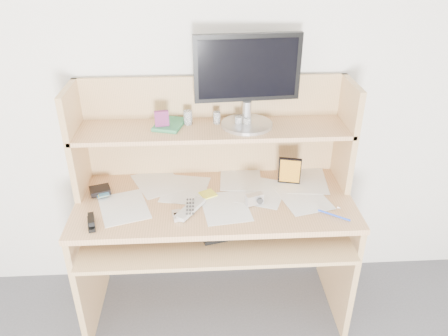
{
  "coord_description": "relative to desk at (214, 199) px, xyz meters",
  "views": [
    {
      "loc": [
        -0.06,
        -0.38,
        1.96
      ],
      "look_at": [
        0.04,
        1.43,
        0.96
      ],
      "focal_mm": 35.0,
      "sensor_mm": 36.0,
      "label": 1
    }
  ],
  "objects": [
    {
      "name": "back_wall",
      "position": [
        0.0,
        0.24,
        0.56
      ],
      "size": [
        3.6,
        0.04,
        2.5
      ],
      "primitive_type": "cube",
      "color": "silver",
      "rests_on": "floor"
    },
    {
      "name": "desk",
      "position": [
        0.0,
        0.0,
        0.0
      ],
      "size": [
        1.4,
        0.7,
        1.3
      ],
      "color": "tan",
      "rests_on": "floor"
    },
    {
      "name": "paper_clutter",
      "position": [
        0.0,
        -0.08,
        0.06
      ],
      "size": [
        1.32,
        0.54,
        0.01
      ],
      "primitive_type": "cube",
      "color": "silver",
      "rests_on": "desk"
    },
    {
      "name": "keyboard",
      "position": [
        0.13,
        -0.2,
        -0.03
      ],
      "size": [
        0.45,
        0.25,
        0.03
      ],
      "rotation": [
        0.0,
        0.0,
        0.25
      ],
      "color": "black",
      "rests_on": "desk"
    },
    {
      "name": "tv_remote",
      "position": [
        -0.12,
        -0.19,
        0.07
      ],
      "size": [
        0.15,
        0.2,
        0.02
      ],
      "primitive_type": "cube",
      "rotation": [
        0.0,
        0.0,
        -0.56
      ],
      "color": "#A9A9A4",
      "rests_on": "paper_clutter"
    },
    {
      "name": "flip_phone",
      "position": [
        -0.18,
        -0.23,
        0.07
      ],
      "size": [
        0.06,
        0.09,
        0.02
      ],
      "primitive_type": "cube",
      "rotation": [
        0.0,
        0.0,
        0.22
      ],
      "color": "silver",
      "rests_on": "paper_clutter"
    },
    {
      "name": "stapler",
      "position": [
        -0.58,
        -0.27,
        0.08
      ],
      "size": [
        0.06,
        0.12,
        0.04
      ],
      "primitive_type": "cube",
      "rotation": [
        0.0,
        0.0,
        0.25
      ],
      "color": "black",
      "rests_on": "paper_clutter"
    },
    {
      "name": "wallet",
      "position": [
        -0.59,
        0.01,
        0.07
      ],
      "size": [
        0.12,
        0.11,
        0.03
      ],
      "primitive_type": "cube",
      "rotation": [
        0.0,
        0.0,
        0.33
      ],
      "color": "black",
      "rests_on": "paper_clutter"
    },
    {
      "name": "sticky_note_pad",
      "position": [
        -0.03,
        -0.04,
        0.06
      ],
      "size": [
        0.1,
        0.1,
        0.01
      ],
      "primitive_type": "cube",
      "rotation": [
        0.0,
        0.0,
        0.48
      ],
      "color": "yellow",
      "rests_on": "desk"
    },
    {
      "name": "digital_camera",
      "position": [
        0.19,
        -0.14,
        0.09
      ],
      "size": [
        0.09,
        0.06,
        0.05
      ],
      "primitive_type": "cube",
      "rotation": [
        0.0,
        0.0,
        0.35
      ],
      "color": "#B9B9BC",
      "rests_on": "paper_clutter"
    },
    {
      "name": "game_case",
      "position": [
        0.4,
        0.03,
        0.14
      ],
      "size": [
        0.12,
        0.04,
        0.17
      ],
      "primitive_type": "cube",
      "rotation": [
        0.0,
        0.0,
        -0.23
      ],
      "color": "black",
      "rests_on": "paper_clutter"
    },
    {
      "name": "blue_pen",
      "position": [
        0.56,
        -0.27,
        0.07
      ],
      "size": [
        0.13,
        0.1,
        0.01
      ],
      "primitive_type": "cylinder",
      "rotation": [
        1.57,
        0.0,
        0.94
      ],
      "color": "#193CC0",
      "rests_on": "paper_clutter"
    },
    {
      "name": "card_box",
      "position": [
        -0.25,
        0.06,
        0.43
      ],
      "size": [
        0.07,
        0.03,
        0.1
      ],
      "primitive_type": "cube",
      "rotation": [
        0.0,
        0.0,
        0.16
      ],
      "color": "maroon",
      "rests_on": "desk"
    },
    {
      "name": "shelf_book",
      "position": [
        -0.22,
        0.1,
        0.4
      ],
      "size": [
        0.17,
        0.21,
        0.02
      ],
      "primitive_type": "cube",
      "rotation": [
        0.0,
        0.0,
        -0.28
      ],
      "color": "#2D723A",
      "rests_on": "desk"
    },
    {
      "name": "chip_stack_a",
      "position": [
        0.13,
        0.07,
        0.41
      ],
      "size": [
        0.05,
        0.05,
        0.05
      ],
      "primitive_type": "cylinder",
      "rotation": [
        0.0,
        0.0,
        0.29
      ],
      "color": "black",
      "rests_on": "desk"
    },
    {
      "name": "chip_stack_b",
      "position": [
        -0.12,
        0.12,
        0.42
      ],
      "size": [
        0.06,
        0.06,
        0.07
      ],
      "primitive_type": "cylinder",
      "rotation": [
        0.0,
        0.0,
        -0.34
      ],
      "color": "white",
      "rests_on": "desk"
    },
    {
      "name": "chip_stack_c",
      "position": [
        0.17,
        0.07,
        0.41
      ],
      "size": [
        0.05,
        0.05,
        0.05
      ],
      "primitive_type": "cylinder",
      "rotation": [
        0.0,
        0.0,
        -0.26
      ],
      "color": "black",
      "rests_on": "desk"
    },
    {
      "name": "chip_stack_d",
      "position": [
        0.02,
        0.12,
        0.42
      ],
      "size": [
        0.04,
        0.04,
        0.06
      ],
      "primitive_type": "cylinder",
      "rotation": [
        0.0,
        0.0,
        -0.18
      ],
      "color": "silver",
      "rests_on": "desk"
    },
    {
      "name": "monitor",
      "position": [
        0.17,
        0.1,
        0.63
      ],
      "size": [
        0.52,
        0.26,
        0.45
      ],
      "rotation": [
        0.0,
        0.0,
        0.08
      ],
      "color": "silver",
      "rests_on": "desk"
    }
  ]
}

